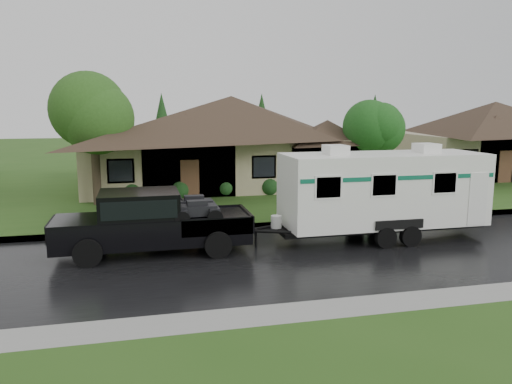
% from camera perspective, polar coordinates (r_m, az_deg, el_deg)
% --- Properties ---
extents(ground, '(140.00, 140.00, 0.00)m').
position_cam_1_polar(ground, '(18.94, -0.91, -5.80)').
color(ground, '#2D531A').
rests_on(ground, ground).
extents(road, '(140.00, 8.00, 0.01)m').
position_cam_1_polar(road, '(17.07, 0.55, -7.53)').
color(road, black).
rests_on(road, ground).
extents(curb, '(140.00, 0.50, 0.15)m').
position_cam_1_polar(curb, '(21.05, -2.23, -4.01)').
color(curb, gray).
rests_on(curb, ground).
extents(lawn, '(140.00, 26.00, 0.15)m').
position_cam_1_polar(lawn, '(33.43, -6.46, 1.06)').
color(lawn, '#2D531A').
rests_on(lawn, ground).
extents(house_main, '(19.44, 10.80, 6.90)m').
position_cam_1_polar(house_main, '(32.30, -2.26, 7.08)').
color(house_main, tan).
rests_on(house_main, lawn).
extents(house_neighbor, '(15.12, 9.72, 6.45)m').
position_cam_1_polar(house_neighbor, '(41.51, 25.95, 6.33)').
color(house_neighbor, tan).
rests_on(house_neighbor, lawn).
extents(tree_left_green, '(3.86, 3.86, 6.38)m').
position_cam_1_polar(tree_left_green, '(26.31, -18.11, 8.18)').
color(tree_left_green, '#382B1E').
rests_on(tree_left_green, lawn).
extents(tree_right_green, '(3.30, 3.30, 5.46)m').
position_cam_1_polar(tree_right_green, '(30.26, 13.56, 7.31)').
color(tree_right_green, '#382B1E').
rests_on(tree_right_green, lawn).
extents(shrub_row, '(13.60, 1.00, 1.00)m').
position_cam_1_polar(shrub_row, '(28.11, -1.02, 0.67)').
color(shrub_row, '#143814').
rests_on(shrub_row, lawn).
extents(pickup_truck, '(6.63, 2.52, 2.21)m').
position_cam_1_polar(pickup_truck, '(17.69, -12.09, -3.18)').
color(pickup_truck, black).
rests_on(pickup_truck, ground).
extents(travel_trailer, '(8.18, 2.87, 3.67)m').
position_cam_1_polar(travel_trailer, '(19.76, 14.31, 0.33)').
color(travel_trailer, white).
rests_on(travel_trailer, ground).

